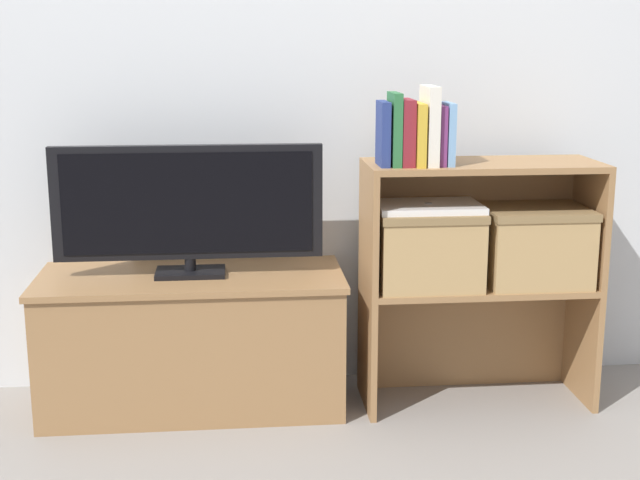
{
  "coord_description": "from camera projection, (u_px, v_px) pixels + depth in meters",
  "views": [
    {
      "loc": [
        -0.27,
        -2.58,
        1.19
      ],
      "look_at": [
        0.0,
        0.15,
        0.56
      ],
      "focal_mm": 50.0,
      "sensor_mm": 36.0,
      "label": 1
    }
  ],
  "objects": [
    {
      "name": "wall_back",
      "position": [
        312.0,
        33.0,
        2.95
      ],
      "size": [
        10.0,
        0.05,
        2.4
      ],
      "color": "silver",
      "rests_on": "ground_plane"
    },
    {
      "name": "book_mustard",
      "position": [
        417.0,
        134.0,
        2.72
      ],
      "size": [
        0.03,
        0.16,
        0.19
      ],
      "color": "gold",
      "rests_on": "bookshelf_upper_tier"
    },
    {
      "name": "book_navy",
      "position": [
        383.0,
        134.0,
        2.71
      ],
      "size": [
        0.03,
        0.12,
        0.2
      ],
      "color": "navy",
      "rests_on": "bookshelf_upper_tier"
    },
    {
      "name": "book_maroon",
      "position": [
        406.0,
        132.0,
        2.72
      ],
      "size": [
        0.04,
        0.13,
        0.2
      ],
      "color": "maroon",
      "rests_on": "bookshelf_upper_tier"
    },
    {
      "name": "book_ivory",
      "position": [
        429.0,
        126.0,
        2.72
      ],
      "size": [
        0.04,
        0.15,
        0.24
      ],
      "color": "silver",
      "rests_on": "bookshelf_upper_tier"
    },
    {
      "name": "tv_stand",
      "position": [
        193.0,
        340.0,
        2.9
      ],
      "size": [
        0.98,
        0.42,
        0.45
      ],
      "color": "olive",
      "rests_on": "ground_plane"
    },
    {
      "name": "bookshelf_upper_tier",
      "position": [
        477.0,
        203.0,
        2.89
      ],
      "size": [
        0.74,
        0.3,
        0.39
      ],
      "color": "olive",
      "rests_on": "bookshelf_lower_tier"
    },
    {
      "name": "bookshelf_lower_tier",
      "position": [
        472.0,
        321.0,
        2.98
      ],
      "size": [
        0.74,
        0.3,
        0.41
      ],
      "color": "olive",
      "rests_on": "ground_plane"
    },
    {
      "name": "storage_basket_left",
      "position": [
        427.0,
        245.0,
        2.83
      ],
      "size": [
        0.33,
        0.27,
        0.25
      ],
      "color": "tan",
      "rests_on": "bookshelf_lower_tier"
    },
    {
      "name": "book_plum",
      "position": [
        440.0,
        135.0,
        2.73
      ],
      "size": [
        0.02,
        0.13,
        0.18
      ],
      "color": "#6B2D66",
      "rests_on": "bookshelf_upper_tier"
    },
    {
      "name": "storage_basket_right",
      "position": [
        534.0,
        242.0,
        2.87
      ],
      "size": [
        0.33,
        0.27,
        0.25
      ],
      "color": "tan",
      "rests_on": "bookshelf_lower_tier"
    },
    {
      "name": "book_skyblue",
      "position": [
        448.0,
        134.0,
        2.73
      ],
      "size": [
        0.02,
        0.13,
        0.19
      ],
      "color": "#709ECC",
      "rests_on": "bookshelf_upper_tier"
    },
    {
      "name": "ground_plane",
      "position": [
        325.0,
        425.0,
        2.79
      ],
      "size": [
        16.0,
        16.0,
        0.0
      ],
      "primitive_type": "plane",
      "color": "gray"
    },
    {
      "name": "book_forest",
      "position": [
        394.0,
        129.0,
        2.71
      ],
      "size": [
        0.03,
        0.13,
        0.22
      ],
      "color": "#286638",
      "rests_on": "bookshelf_upper_tier"
    },
    {
      "name": "laptop",
      "position": [
        428.0,
        207.0,
        2.81
      ],
      "size": [
        0.33,
        0.22,
        0.02
      ],
      "color": "white",
      "rests_on": "storage_basket_left"
    },
    {
      "name": "tv",
      "position": [
        188.0,
        205.0,
        2.8
      ],
      "size": [
        0.85,
        0.14,
        0.42
      ],
      "color": "black",
      "rests_on": "tv_stand"
    }
  ]
}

